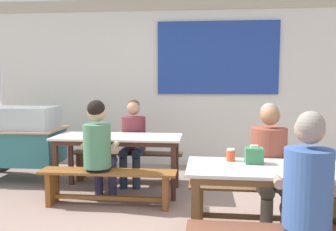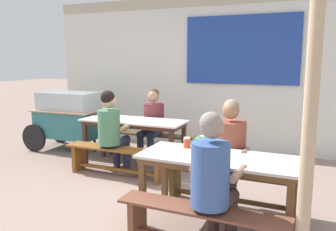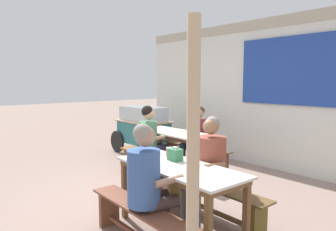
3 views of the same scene
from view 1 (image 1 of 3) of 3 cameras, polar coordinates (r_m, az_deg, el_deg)
ground_plane at (r=3.69m, az=-0.60°, el=-17.92°), size 40.00×40.00×0.00m
backdrop_wall at (r=6.08m, az=2.30°, el=5.97°), size 6.55×0.23×2.87m
dining_table_far at (r=4.63m, az=-8.19°, el=-4.33°), size 1.66×0.64×0.76m
dining_table_near at (r=3.11m, az=17.93°, el=-9.54°), size 1.58×0.70×0.76m
bench_far_back at (r=5.21m, az=-6.75°, el=-7.63°), size 1.64×0.29×0.43m
bench_far_front at (r=4.22m, az=-9.84°, el=-10.66°), size 1.62×0.29×0.43m
bench_near_back at (r=3.72m, az=16.12°, el=-13.30°), size 1.60×0.31×0.43m
food_cart at (r=5.64m, az=-23.35°, el=-3.28°), size 1.60×0.81×1.09m
person_right_near_table at (r=3.55m, az=16.37°, el=-7.13°), size 0.48×0.61×1.26m
person_center_facing at (r=5.04m, az=-5.76°, el=-3.43°), size 0.46×0.59×1.21m
person_near_front at (r=2.68m, az=21.75°, el=-11.16°), size 0.47×0.53×1.28m
person_left_back_turned at (r=4.21m, az=-11.29°, el=-4.77°), size 0.43×0.56×1.26m
tissue_box at (r=3.16m, az=13.93°, el=-6.38°), size 0.15×0.12×0.16m
condiment_jar at (r=3.21m, az=10.26°, el=-6.39°), size 0.08×0.08×0.11m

